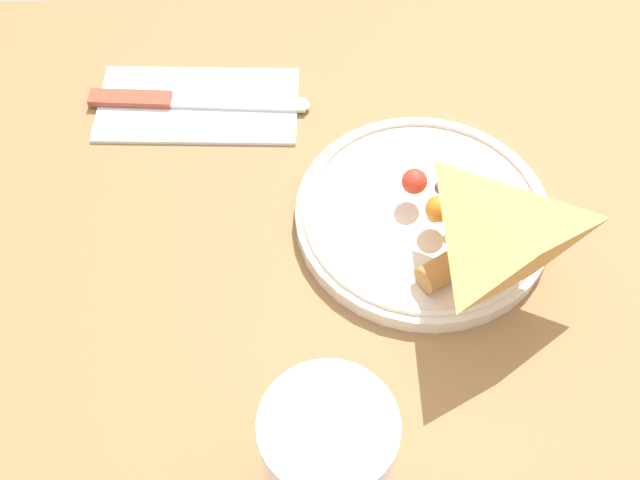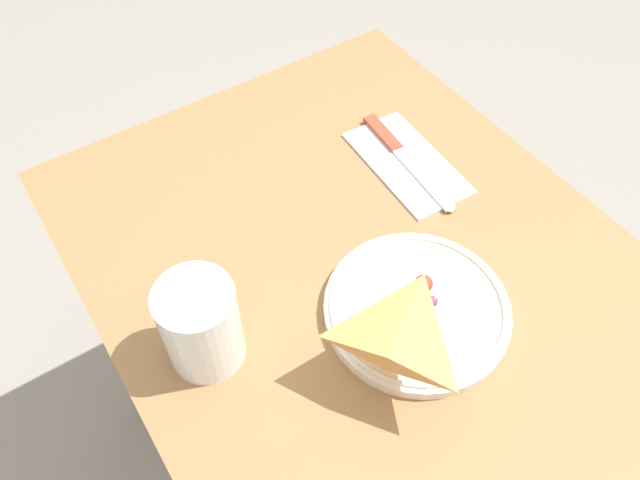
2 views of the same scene
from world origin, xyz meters
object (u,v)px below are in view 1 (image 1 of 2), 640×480
Objects in this scene: napkin_folded at (198,105)px; plate_pizza at (425,214)px; dining_table at (452,299)px; milk_glass at (328,462)px; butter_knife at (186,101)px.

plate_pizza is at bearing -36.24° from napkin_folded.
napkin_folded is at bearing 143.76° from plate_pizza.
milk_glass is at bearing -121.35° from dining_table.
butter_knife is (-0.01, 0.00, 0.00)m from napkin_folded.
napkin_folded is (-0.25, 0.16, 0.13)m from dining_table.
butter_knife reaches higher than napkin_folded.
plate_pizza is 0.27m from butter_knife.
milk_glass reaches higher than plate_pizza.
dining_table is 0.15m from plate_pizza.
butter_knife is (-0.22, 0.16, -0.01)m from plate_pizza.
milk_glass is 0.41m from butter_knife.
plate_pizza is 1.03× the size of butter_knife.
milk_glass is (-0.10, -0.24, 0.04)m from plate_pizza.
napkin_folded is (-0.11, 0.39, -0.05)m from milk_glass.
butter_knife is at bearing 148.85° from dining_table.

